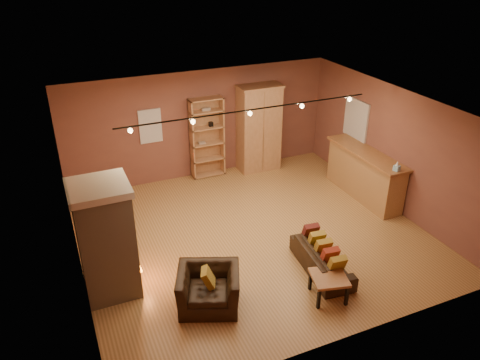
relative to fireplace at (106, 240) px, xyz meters
name	(u,v)px	position (x,y,z in m)	size (l,w,h in m)	color
floor	(253,234)	(3.04, 0.60, -1.06)	(7.00, 7.00, 0.00)	olive
ceiling	(254,109)	(3.04, 0.60, 1.74)	(7.00, 7.00, 0.00)	brown
back_wall	(200,124)	(3.04, 3.85, 0.34)	(7.00, 0.02, 2.80)	brown
left_wall	(71,211)	(-0.46, 0.60, 0.34)	(0.02, 6.50, 2.80)	brown
right_wall	(393,149)	(6.54, 0.60, 0.34)	(0.02, 6.50, 2.80)	brown
fireplace	(106,240)	(0.00, 0.00, 0.00)	(1.01, 0.98, 2.12)	tan
back_window	(150,126)	(1.74, 3.83, 0.49)	(0.56, 0.04, 0.86)	silver
bookcase	(206,137)	(3.15, 3.74, 0.02)	(0.87, 0.34, 2.13)	tan
armoire	(259,128)	(4.57, 3.55, 0.11)	(1.15, 0.65, 2.34)	tan
bar_counter	(364,174)	(6.24, 1.09, -0.47)	(0.65, 2.44, 1.17)	#AB7F4E
tissue_box	(397,167)	(6.19, 0.02, 0.20)	(0.16, 0.16, 0.23)	#87BDD8
right_window	(356,119)	(6.51, 2.00, 0.59)	(0.05, 0.90, 1.00)	silver
loveseat	(322,255)	(3.73, -1.02, -0.72)	(0.65, 1.66, 0.71)	black
armchair	(208,283)	(1.44, -1.06, -0.60)	(1.22, 1.02, 0.91)	black
coffee_table	(329,279)	(3.42, -1.72, -0.68)	(0.72, 0.72, 0.45)	#996237
track_rail	(250,111)	(3.04, 0.80, 1.63)	(5.20, 0.09, 0.13)	black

